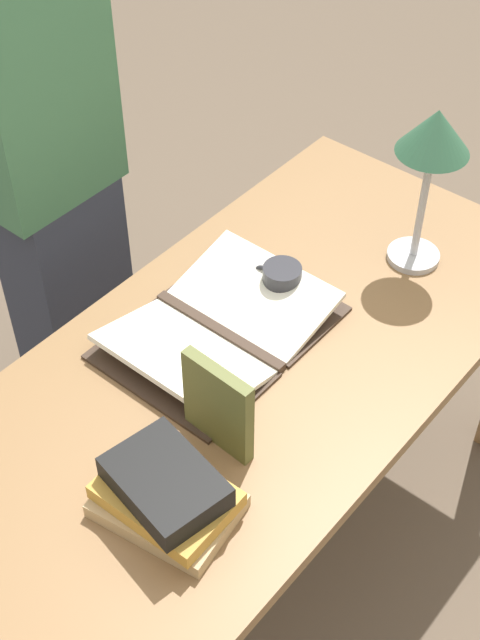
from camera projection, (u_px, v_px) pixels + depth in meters
ground_plane at (250, 542)px, 2.45m from camera, size 12.00×12.00×0.00m
reading_desk at (253, 383)px, 1.98m from camera, size 1.57×0.76×0.76m
open_book at (220, 327)px, 1.95m from camera, size 0.49×0.36×0.06m
book_stack_tall at (166, 494)px, 1.60m from camera, size 0.21×0.27×0.12m
book_standing_upright at (218, 406)px, 1.68m from camera, size 0.03×0.16×0.21m
reading_lamp at (433, 145)px, 1.92m from camera, size 0.16×0.16×0.41m
coffee_mug at (281, 281)px, 2.03m from camera, size 0.09×0.12×0.08m
person_reader at (51, 182)px, 2.28m from camera, size 0.36×0.22×1.63m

